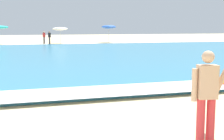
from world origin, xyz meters
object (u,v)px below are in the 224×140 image
object	(u,v)px
surfer_with_board	(220,90)
beach_umbrella_3	(109,27)
beachgoer_near_row_left	(44,37)
beachgoer_near_row_mid	(49,37)
beach_umbrella_2	(60,29)

from	to	relation	value
surfer_with_board	beach_umbrella_3	world-z (taller)	beach_umbrella_3
beach_umbrella_3	beachgoer_near_row_left	size ratio (longest dim) A/B	1.48
beachgoer_near_row_left	beachgoer_near_row_mid	size ratio (longest dim) A/B	1.00
surfer_with_board	beach_umbrella_2	distance (m)	35.81
surfer_with_board	beach_umbrella_3	xyz separation A→B (m)	(8.50, 36.64, 1.06)
beach_umbrella_2	beachgoer_near_row_left	size ratio (longest dim) A/B	1.32
surfer_with_board	beachgoer_near_row_left	world-z (taller)	surfer_with_board
beach_umbrella_2	beachgoer_near_row_mid	size ratio (longest dim) A/B	1.32
beach_umbrella_3	beachgoer_near_row_left	distance (m)	8.78
beach_umbrella_3	beachgoer_near_row_left	xyz separation A→B (m)	(-8.65, -0.82, -1.24)
surfer_with_board	beach_umbrella_2	size ratio (longest dim) A/B	1.20
surfer_with_board	beachgoer_near_row_mid	bearing A→B (deg)	89.35
surfer_with_board	beachgoer_near_row_mid	distance (m)	34.67
beachgoer_near_row_left	beachgoer_near_row_mid	world-z (taller)	same
surfer_with_board	beach_umbrella_3	bearing A→B (deg)	76.94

